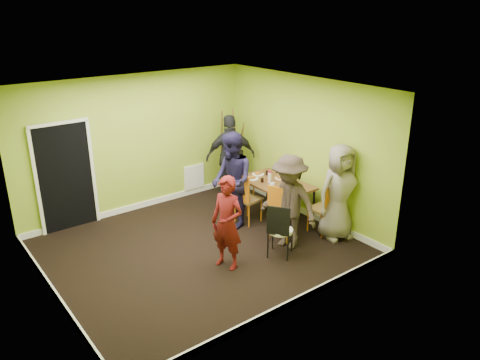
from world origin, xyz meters
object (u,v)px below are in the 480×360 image
at_px(chair_front_end, 326,205).
at_px(thermos, 270,177).
at_px(person_left_near, 289,202).
at_px(person_back_end, 231,157).
at_px(person_left_far, 232,181).
at_px(person_front_end, 339,192).
at_px(easel, 233,149).
at_px(blue_bottle, 292,179).
at_px(dining_table, 275,185).
at_px(orange_bottle, 268,179).
at_px(chair_left_far, 245,195).
at_px(chair_back_end, 236,166).
at_px(chair_bentwood, 280,228).
at_px(person_standing, 227,223).
at_px(chair_left_near, 281,209).

height_order(chair_front_end, thermos, chair_front_end).
distance_m(person_left_near, person_back_end, 2.54).
bearing_deg(person_left_far, person_front_end, 55.91).
bearing_deg(easel, person_front_end, -89.10).
xyz_separation_m(thermos, blue_bottle, (0.32, -0.31, -0.01)).
xyz_separation_m(dining_table, person_front_end, (0.32, -1.35, 0.20)).
height_order(chair_front_end, blue_bottle, chair_front_end).
distance_m(blue_bottle, orange_bottle, 0.50).
height_order(chair_left_far, person_left_near, person_left_near).
height_order(chair_back_end, thermos, chair_back_end).
distance_m(chair_back_end, easel, 0.66).
bearing_deg(chair_bentwood, person_back_end, 125.57).
distance_m(person_left_far, person_left_near, 1.32).
bearing_deg(person_back_end, chair_bentwood, 94.20).
xyz_separation_m(chair_left_far, person_back_end, (0.59, 1.28, 0.34)).
height_order(chair_front_end, easel, easel).
relative_size(dining_table, chair_bentwood, 1.54).
distance_m(chair_bentwood, person_left_far, 1.53).
bearing_deg(chair_bentwood, person_standing, -143.42).
relative_size(chair_left_far, chair_back_end, 0.98).
bearing_deg(person_back_end, easel, -107.74).
distance_m(thermos, person_back_end, 1.36).
distance_m(person_left_far, person_front_end, 1.99).
bearing_deg(person_left_far, chair_front_end, 58.36).
bearing_deg(thermos, blue_bottle, -43.93).
bearing_deg(chair_bentwood, thermos, 110.67).
bearing_deg(person_left_far, thermos, 96.04).
height_order(person_standing, person_front_end, person_front_end).
height_order(chair_left_near, easel, easel).
xyz_separation_m(easel, orange_bottle, (-0.36, -1.65, -0.16)).
relative_size(chair_left_near, person_left_near, 0.63).
relative_size(chair_left_far, chair_left_near, 0.98).
height_order(person_standing, person_back_end, person_back_end).
bearing_deg(dining_table, thermos, 152.05).
bearing_deg(person_left_far, chair_bentwood, 13.94).
relative_size(chair_front_end, person_standing, 0.66).
height_order(thermos, person_left_near, person_left_near).
height_order(easel, person_front_end, easel).
bearing_deg(chair_bentwood, orange_bottle, 111.64).
bearing_deg(chair_front_end, blue_bottle, 91.74).
height_order(thermos, orange_bottle, thermos).
bearing_deg(chair_front_end, chair_left_near, 156.81).
height_order(chair_left_near, person_left_near, person_left_near).
bearing_deg(person_left_near, chair_front_end, 71.37).
distance_m(orange_bottle, person_back_end, 1.28).
bearing_deg(dining_table, person_standing, -152.96).
distance_m(easel, person_left_far, 1.96).
height_order(chair_left_near, person_standing, person_standing).
bearing_deg(chair_front_end, person_front_end, -72.52).
relative_size(chair_left_far, person_front_end, 0.58).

